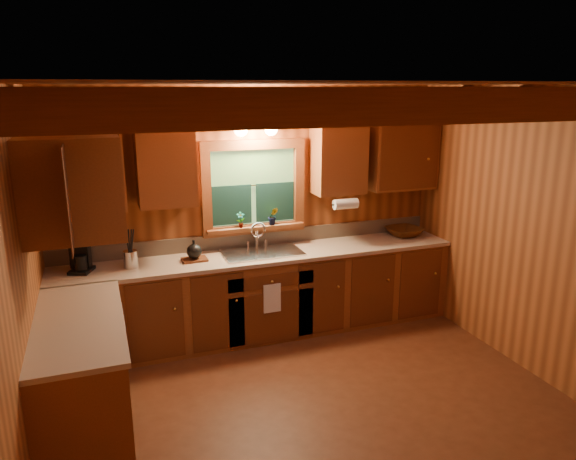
{
  "coord_description": "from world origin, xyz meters",
  "views": [
    {
      "loc": [
        -1.57,
        -3.51,
        2.58
      ],
      "look_at": [
        0.0,
        0.8,
        1.35
      ],
      "focal_mm": 33.45,
      "sensor_mm": 36.0,
      "label": 1
    }
  ],
  "objects_px": {
    "cutting_board": "(194,259)",
    "coffee_maker": "(80,255)",
    "wicker_basket": "(404,232)",
    "sink": "(262,257)"
  },
  "relations": [
    {
      "from": "coffee_maker",
      "to": "wicker_basket",
      "type": "relative_size",
      "value": 0.81
    },
    {
      "from": "sink",
      "to": "cutting_board",
      "type": "relative_size",
      "value": 3.33
    },
    {
      "from": "coffee_maker",
      "to": "cutting_board",
      "type": "relative_size",
      "value": 1.31
    },
    {
      "from": "cutting_board",
      "to": "coffee_maker",
      "type": "bearing_deg",
      "value": 175.45
    },
    {
      "from": "cutting_board",
      "to": "wicker_basket",
      "type": "height_order",
      "value": "wicker_basket"
    },
    {
      "from": "cutting_board",
      "to": "wicker_basket",
      "type": "relative_size",
      "value": 0.61
    },
    {
      "from": "coffee_maker",
      "to": "wicker_basket",
      "type": "distance_m",
      "value": 3.52
    },
    {
      "from": "sink",
      "to": "coffee_maker",
      "type": "height_order",
      "value": "coffee_maker"
    },
    {
      "from": "sink",
      "to": "cutting_board",
      "type": "distance_m",
      "value": 0.71
    },
    {
      "from": "coffee_maker",
      "to": "cutting_board",
      "type": "xyz_separation_m",
      "value": [
        1.06,
        -0.05,
        -0.15
      ]
    }
  ]
}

